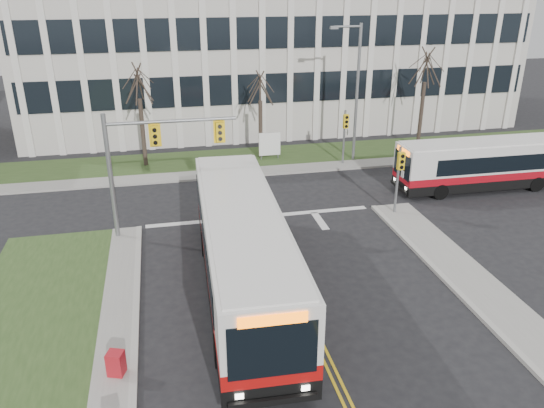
% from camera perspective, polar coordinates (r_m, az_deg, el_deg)
% --- Properties ---
extents(ground, '(120.00, 120.00, 0.00)m').
position_cam_1_polar(ground, '(21.42, 2.88, -10.25)').
color(ground, black).
rests_on(ground, ground).
extents(sidewalk_cross, '(44.00, 1.60, 0.14)m').
position_cam_1_polar(sidewalk_cross, '(35.86, 4.43, 3.94)').
color(sidewalk_cross, '#9E9B93').
rests_on(sidewalk_cross, ground).
extents(building_lawn, '(44.00, 5.00, 0.12)m').
position_cam_1_polar(building_lawn, '(38.42, 3.26, 5.26)').
color(building_lawn, '#30481E').
rests_on(building_lawn, ground).
extents(office_building, '(40.00, 16.00, 12.00)m').
position_cam_1_polar(office_building, '(48.61, -0.42, 16.21)').
color(office_building, beige).
rests_on(office_building, ground).
extents(mast_arm_signal, '(6.11, 0.38, 6.20)m').
position_cam_1_polar(mast_arm_signal, '(25.56, -13.48, 5.35)').
color(mast_arm_signal, slate).
rests_on(mast_arm_signal, ground).
extents(signal_pole_near, '(0.34, 0.39, 3.80)m').
position_cam_1_polar(signal_pole_near, '(28.51, 13.52, 3.45)').
color(signal_pole_near, slate).
rests_on(signal_pole_near, ground).
extents(signal_pole_far, '(0.34, 0.39, 3.80)m').
position_cam_1_polar(signal_pole_far, '(36.00, 7.85, 7.92)').
color(signal_pole_far, slate).
rests_on(signal_pole_far, ground).
extents(streetlight, '(2.15, 0.25, 9.20)m').
position_cam_1_polar(streetlight, '(36.43, 8.91, 12.38)').
color(streetlight, slate).
rests_on(streetlight, ground).
extents(directory_sign, '(1.50, 0.12, 2.00)m').
position_cam_1_polar(directory_sign, '(37.06, -0.26, 6.43)').
color(directory_sign, slate).
rests_on(directory_sign, ground).
extents(tree_left, '(1.80, 1.80, 7.70)m').
position_cam_1_polar(tree_left, '(35.83, -14.19, 12.32)').
color(tree_left, '#42352B').
rests_on(tree_left, ground).
extents(tree_mid, '(1.80, 1.80, 6.82)m').
position_cam_1_polar(tree_mid, '(36.76, -1.28, 12.24)').
color(tree_mid, '#42352B').
rests_on(tree_mid, ground).
extents(tree_right, '(1.80, 1.80, 8.25)m').
position_cam_1_polar(tree_right, '(40.38, 16.25, 13.81)').
color(tree_right, '#42352B').
rests_on(tree_right, ground).
extents(bus_main, '(3.44, 13.66, 3.62)m').
position_cam_1_polar(bus_main, '(21.04, -3.17, -5.19)').
color(bus_main, silver).
rests_on(bus_main, ground).
extents(bus_cross, '(11.01, 2.48, 2.93)m').
position_cam_1_polar(bus_cross, '(34.37, 22.13, 3.87)').
color(bus_cross, silver).
rests_on(bus_cross, ground).
extents(newspaper_box_red, '(0.62, 0.59, 0.95)m').
position_cam_1_polar(newspaper_box_red, '(18.22, -16.42, -16.27)').
color(newspaper_box_red, '#A7151E').
rests_on(newspaper_box_red, ground).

